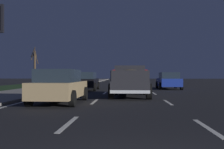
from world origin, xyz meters
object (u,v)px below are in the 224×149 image
pickup_truck (130,80)px  sedan_tan (60,86)px  sedan_black (86,81)px  bare_tree_far (35,66)px  sedan_blue (169,81)px

pickup_truck → sedan_tan: 5.17m
pickup_truck → sedan_tan: pickup_truck is taller
pickup_truck → sedan_black: pickup_truck is taller
pickup_truck → bare_tree_far: (19.49, 12.45, 1.53)m
pickup_truck → bare_tree_far: bearing=32.6°
pickup_truck → bare_tree_far: 23.18m
sedan_tan → sedan_blue: same height
sedan_tan → sedan_black: bearing=2.1°
sedan_tan → sedan_black: size_ratio=1.00×
pickup_truck → sedan_black: (6.92, 3.67, -0.20)m
pickup_truck → sedan_blue: 9.74m
pickup_truck → sedan_blue: size_ratio=1.23×
sedan_tan → bare_tree_far: bearing=21.4°
pickup_truck → sedan_tan: bearing=140.8°
sedan_blue → bare_tree_far: size_ratio=0.87×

